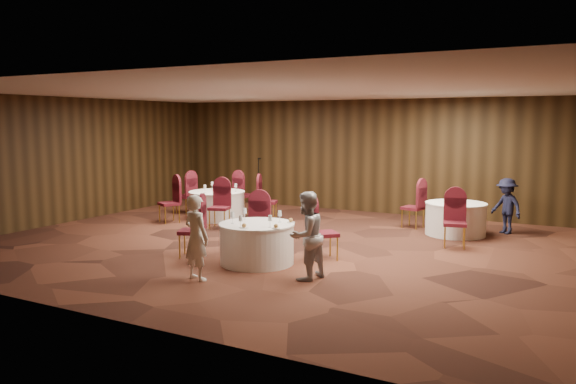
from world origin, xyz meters
The scene contains 15 objects.
ground centered at (0.00, 0.00, 0.00)m, with size 12.00×12.00×0.00m, color black.
room_shell centered at (0.00, 0.00, 1.96)m, with size 12.00×12.00×12.00m.
table_main centered at (0.51, -1.58, 0.38)m, with size 1.37×1.37×0.74m.
table_left centered at (-2.89, 1.97, 0.38)m, with size 1.49×1.49×0.74m.
table_right centered at (3.16, 2.80, 0.38)m, with size 1.37×1.37×0.74m.
chairs_main centered at (0.18, -0.95, 0.50)m, with size 3.05×1.97×1.00m.
chairs_left centered at (-2.87, 1.96, 0.50)m, with size 3.22×2.95×1.00m.
chairs_right centered at (2.73, 2.34, 0.50)m, with size 1.97×2.31×1.00m.
tabletop_main centered at (0.65, -1.68, 0.84)m, with size 1.09×1.00×0.22m.
tabletop_left centered at (-2.88, 1.97, 0.82)m, with size 0.89×0.78×0.22m.
tabletop_right centered at (3.32, 2.57, 0.90)m, with size 0.08×0.08×0.22m.
mic_stand centered at (-2.73, 3.86, 0.44)m, with size 0.24×0.24×1.53m.
woman_a centered at (0.20, -2.97, 0.70)m, with size 0.51×0.34×1.41m, color silver.
woman_b centered at (1.76, -2.09, 0.73)m, with size 0.71×0.55×1.45m, color #B6B6BB.
man_c centered at (4.16, 3.49, 0.64)m, with size 0.83×0.48×1.29m, color black.
Camera 1 is at (5.73, -10.16, 2.58)m, focal length 35.00 mm.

